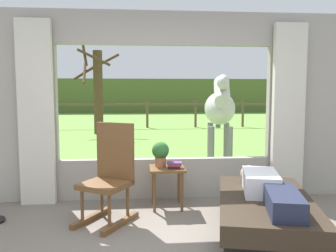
{
  "coord_description": "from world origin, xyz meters",
  "views": [
    {
      "loc": [
        -0.37,
        -2.54,
        1.47
      ],
      "look_at": [
        0.0,
        1.8,
        1.05
      ],
      "focal_mm": 37.45,
      "sensor_mm": 36.0,
      "label": 1
    }
  ],
  "objects_px": {
    "reclining_person": "(267,188)",
    "book_stack": "(174,165)",
    "pasture_tree": "(97,88)",
    "rocking_chair": "(110,174)",
    "side_table": "(167,175)",
    "horse": "(220,109)",
    "recliner_sofa": "(265,216)",
    "potted_plant": "(160,152)"
  },
  "relations": [
    {
      "from": "reclining_person",
      "to": "book_stack",
      "type": "distance_m",
      "value": 1.3
    },
    {
      "from": "reclining_person",
      "to": "pasture_tree",
      "type": "relative_size",
      "value": 0.42
    },
    {
      "from": "rocking_chair",
      "to": "side_table",
      "type": "relative_size",
      "value": 2.15
    },
    {
      "from": "reclining_person",
      "to": "horse",
      "type": "xyz_separation_m",
      "value": [
        0.23,
        3.02,
        0.63
      ]
    },
    {
      "from": "recliner_sofa",
      "to": "potted_plant",
      "type": "bearing_deg",
      "value": 146.29
    },
    {
      "from": "pasture_tree",
      "to": "recliner_sofa",
      "type": "bearing_deg",
      "value": -73.37
    },
    {
      "from": "reclining_person",
      "to": "rocking_chair",
      "type": "height_order",
      "value": "rocking_chair"
    },
    {
      "from": "side_table",
      "to": "book_stack",
      "type": "xyz_separation_m",
      "value": [
        0.09,
        -0.06,
        0.14
      ]
    },
    {
      "from": "recliner_sofa",
      "to": "horse",
      "type": "xyz_separation_m",
      "value": [
        0.23,
        2.97,
        0.94
      ]
    },
    {
      "from": "side_table",
      "to": "book_stack",
      "type": "relative_size",
      "value": 2.59
    },
    {
      "from": "horse",
      "to": "pasture_tree",
      "type": "relative_size",
      "value": 0.53
    },
    {
      "from": "recliner_sofa",
      "to": "rocking_chair",
      "type": "bearing_deg",
      "value": 172.47
    },
    {
      "from": "pasture_tree",
      "to": "reclining_person",
      "type": "bearing_deg",
      "value": -73.45
    },
    {
      "from": "reclining_person",
      "to": "pasture_tree",
      "type": "distance_m",
      "value": 9.49
    },
    {
      "from": "horse",
      "to": "side_table",
      "type": "bearing_deg",
      "value": 70.44
    },
    {
      "from": "potted_plant",
      "to": "side_table",
      "type": "bearing_deg",
      "value": -36.87
    },
    {
      "from": "recliner_sofa",
      "to": "pasture_tree",
      "type": "relative_size",
      "value": 0.55
    },
    {
      "from": "reclining_person",
      "to": "rocking_chair",
      "type": "bearing_deg",
      "value": 170.96
    },
    {
      "from": "book_stack",
      "to": "horse",
      "type": "height_order",
      "value": "horse"
    },
    {
      "from": "potted_plant",
      "to": "book_stack",
      "type": "distance_m",
      "value": 0.25
    },
    {
      "from": "rocking_chair",
      "to": "pasture_tree",
      "type": "relative_size",
      "value": 0.33
    },
    {
      "from": "recliner_sofa",
      "to": "potted_plant",
      "type": "xyz_separation_m",
      "value": [
        -0.99,
        1.07,
        0.48
      ]
    },
    {
      "from": "reclining_person",
      "to": "horse",
      "type": "relative_size",
      "value": 0.78
    },
    {
      "from": "potted_plant",
      "to": "pasture_tree",
      "type": "relative_size",
      "value": 0.09
    },
    {
      "from": "reclining_person",
      "to": "side_table",
      "type": "xyz_separation_m",
      "value": [
        -0.91,
        1.06,
        -0.1
      ]
    },
    {
      "from": "side_table",
      "to": "horse",
      "type": "distance_m",
      "value": 2.38
    },
    {
      "from": "recliner_sofa",
      "to": "reclining_person",
      "type": "xyz_separation_m",
      "value": [
        -0.0,
        -0.05,
        0.3
      ]
    },
    {
      "from": "recliner_sofa",
      "to": "horse",
      "type": "relative_size",
      "value": 1.02
    },
    {
      "from": "reclining_person",
      "to": "book_stack",
      "type": "relative_size",
      "value": 7.1
    },
    {
      "from": "reclining_person",
      "to": "pasture_tree",
      "type": "xyz_separation_m",
      "value": [
        -2.68,
        9.03,
        1.09
      ]
    },
    {
      "from": "reclining_person",
      "to": "potted_plant",
      "type": "distance_m",
      "value": 1.5
    },
    {
      "from": "side_table",
      "to": "horse",
      "type": "height_order",
      "value": "horse"
    },
    {
      "from": "rocking_chair",
      "to": "pasture_tree",
      "type": "bearing_deg",
      "value": 127.83
    },
    {
      "from": "potted_plant",
      "to": "horse",
      "type": "distance_m",
      "value": 2.3
    },
    {
      "from": "potted_plant",
      "to": "book_stack",
      "type": "height_order",
      "value": "potted_plant"
    },
    {
      "from": "book_stack",
      "to": "potted_plant",
      "type": "bearing_deg",
      "value": 144.15
    },
    {
      "from": "reclining_person",
      "to": "side_table",
      "type": "relative_size",
      "value": 2.74
    },
    {
      "from": "potted_plant",
      "to": "book_stack",
      "type": "relative_size",
      "value": 1.59
    },
    {
      "from": "pasture_tree",
      "to": "potted_plant",
      "type": "bearing_deg",
      "value": -77.92
    },
    {
      "from": "side_table",
      "to": "rocking_chair",
      "type": "bearing_deg",
      "value": -149.91
    },
    {
      "from": "reclining_person",
      "to": "book_stack",
      "type": "bearing_deg",
      "value": 143.05
    },
    {
      "from": "reclining_person",
      "to": "horse",
      "type": "height_order",
      "value": "horse"
    }
  ]
}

